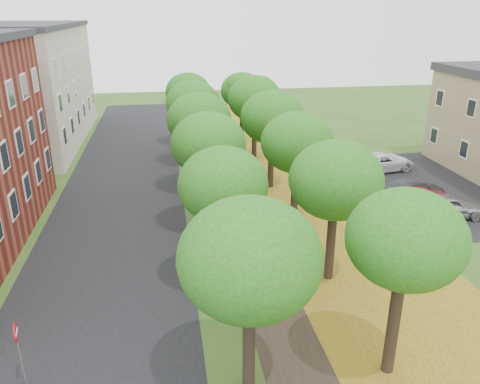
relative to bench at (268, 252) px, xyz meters
name	(u,v)px	position (x,y,z in m)	size (l,w,h in m)	color
ground	(313,379)	(-0.23, -7.96, -0.45)	(120.00, 120.00, 0.00)	#2D4C19
street_asphalt	(118,213)	(-7.73, 7.04, -0.45)	(8.00, 70.00, 0.01)	black
footpath	(240,205)	(-0.23, 7.04, -0.45)	(3.20, 70.00, 0.01)	black
leaf_verge	(317,200)	(4.77, 7.04, -0.45)	(7.50, 70.00, 0.01)	#B29320
parking_lot	(431,187)	(13.27, 8.04, -0.45)	(9.00, 16.00, 0.01)	black
tree_row_west	(203,133)	(-2.43, 7.04, 4.26)	(3.89, 33.89, 6.40)	black
tree_row_east	(283,130)	(2.37, 7.04, 4.26)	(3.89, 33.89, 6.40)	black
building_cream	(19,85)	(-17.23, 25.04, 4.76)	(10.30, 20.30, 10.40)	beige
bench	(268,252)	(0.00, 0.00, 0.00)	(0.84, 1.90, 0.87)	#2B362E
street_sign	(17,341)	(-9.58, -6.73, 1.33)	(0.16, 0.63, 2.42)	slate
car_silver	(449,206)	(11.61, 3.36, 0.24)	(1.63, 4.06, 1.38)	#A1A1A6
car_red	(423,198)	(10.86, 4.92, 0.16)	(1.30, 3.72, 1.22)	maroon
car_grey	(412,190)	(10.77, 6.12, 0.22)	(1.88, 4.62, 1.34)	#36363B
car_white	(382,162)	(11.52, 12.05, 0.24)	(2.28, 4.95, 1.38)	silver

